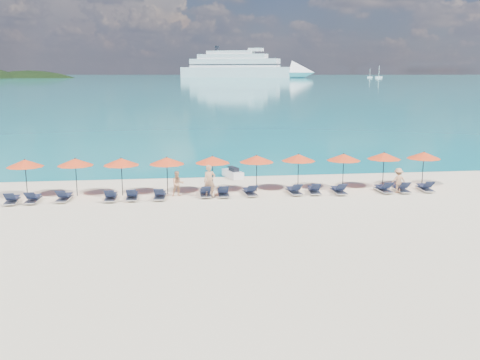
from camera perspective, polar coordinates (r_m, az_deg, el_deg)
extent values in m
plane|color=beige|center=(27.44, 0.79, -3.70)|extent=(1400.00, 1400.00, 0.00)
cube|color=#1FA9B2|center=(686.26, -7.03, 10.88)|extent=(1600.00, 1300.00, 0.01)
ellipsoid|color=black|center=(605.67, -21.33, 6.78)|extent=(162.00, 126.00, 85.50)
cube|color=white|center=(592.00, -0.40, 11.40)|extent=(120.34, 71.35, 11.11)
cone|color=white|center=(573.70, 6.73, 11.32)|extent=(32.44, 32.44, 24.45)
cube|color=white|center=(592.74, -0.61, 12.37)|extent=(96.74, 58.09, 8.89)
cube|color=white|center=(593.57, -0.82, 13.01)|extent=(75.82, 46.86, 5.56)
cube|color=white|center=(594.40, -1.03, 13.44)|extent=(52.22, 33.60, 3.89)
cube|color=black|center=(592.72, -0.61, 12.21)|extent=(97.94, 58.80, 1.00)
cube|color=black|center=(592.78, -0.61, 12.58)|extent=(95.53, 57.37, 1.00)
cylinder|color=black|center=(599.61, -2.46, 13.84)|extent=(4.89, 4.89, 6.11)
cube|color=white|center=(569.12, 14.58, 10.56)|extent=(6.85, 2.28, 1.83)
cylinder|color=white|center=(569.08, 14.61, 11.16)|extent=(0.41, 0.41, 11.42)
cube|color=white|center=(594.54, 13.68, 10.62)|extent=(5.36, 1.79, 1.43)
cylinder|color=white|center=(594.51, 13.70, 11.06)|extent=(0.32, 0.32, 8.94)
cube|color=white|center=(36.80, -0.78, 0.65)|extent=(1.35, 2.18, 0.47)
cube|color=black|center=(36.59, -0.67, 1.12)|extent=(0.67, 0.94, 0.30)
cylinder|color=black|center=(37.18, -1.10, 1.49)|extent=(0.46, 0.19, 0.05)
imported|color=tan|center=(30.94, -3.27, -0.14)|extent=(0.76, 0.56, 1.92)
imported|color=tan|center=(31.44, -6.67, -0.41)|extent=(0.79, 0.54, 1.50)
imported|color=tan|center=(33.53, 16.53, -0.05)|extent=(0.99, 0.49, 1.51)
cylinder|color=black|center=(33.29, -21.84, 0.12)|extent=(0.05, 0.05, 2.20)
cone|color=#E6431A|center=(33.13, -21.96, 1.68)|extent=(2.10, 2.10, 0.42)
sphere|color=black|center=(33.10, -21.99, 2.05)|extent=(0.08, 0.08, 0.08)
cylinder|color=black|center=(32.72, -17.07, 0.26)|extent=(0.05, 0.05, 2.20)
cone|color=#E6431A|center=(32.56, -17.16, 1.84)|extent=(2.10, 2.10, 0.42)
sphere|color=black|center=(32.52, -17.19, 2.23)|extent=(0.08, 0.08, 0.08)
cylinder|color=black|center=(32.13, -12.49, 0.30)|extent=(0.05, 0.05, 2.20)
cone|color=#E6431A|center=(31.97, -12.56, 1.91)|extent=(2.10, 2.10, 0.42)
sphere|color=black|center=(31.94, -12.57, 2.30)|extent=(0.08, 0.08, 0.08)
cylinder|color=black|center=(32.01, -7.77, 0.42)|extent=(0.05, 0.05, 2.20)
cone|color=#E6431A|center=(31.85, -7.81, 2.05)|extent=(2.10, 2.10, 0.42)
sphere|color=black|center=(31.81, -7.82, 2.44)|extent=(0.08, 0.08, 0.08)
cylinder|color=black|center=(32.16, -2.94, 0.57)|extent=(0.05, 0.05, 2.20)
cone|color=#E6431A|center=(32.00, -2.95, 2.18)|extent=(2.10, 2.10, 0.42)
sphere|color=black|center=(31.96, -2.96, 2.57)|extent=(0.08, 0.08, 0.08)
cylinder|color=black|center=(32.44, 1.78, 0.67)|extent=(0.05, 0.05, 2.20)
cone|color=#E6431A|center=(32.28, 1.79, 2.28)|extent=(2.10, 2.10, 0.42)
sphere|color=black|center=(32.25, 1.79, 2.66)|extent=(0.08, 0.08, 0.08)
cylinder|color=black|center=(33.08, 6.22, 0.82)|extent=(0.05, 0.05, 2.20)
cone|color=#E6431A|center=(32.92, 6.26, 2.40)|extent=(2.10, 2.10, 0.42)
sphere|color=black|center=(32.89, 6.27, 2.77)|extent=(0.08, 0.08, 0.08)
cylinder|color=black|center=(33.65, 10.94, 0.86)|extent=(0.05, 0.05, 2.20)
cone|color=#E6431A|center=(33.50, 11.00, 2.41)|extent=(2.10, 2.10, 0.42)
sphere|color=black|center=(33.46, 11.02, 2.78)|extent=(0.08, 0.08, 0.08)
cylinder|color=black|center=(34.75, 15.04, 1.01)|extent=(0.05, 0.05, 2.20)
cone|color=#E6431A|center=(34.60, 15.12, 2.51)|extent=(2.10, 2.10, 0.42)
sphere|color=black|center=(34.56, 15.14, 2.87)|extent=(0.08, 0.08, 0.08)
cylinder|color=black|center=(35.71, 18.93, 1.06)|extent=(0.05, 0.05, 2.20)
cone|color=#E6431A|center=(35.57, 19.02, 2.51)|extent=(2.10, 2.10, 0.42)
sphere|color=black|center=(35.53, 19.04, 2.86)|extent=(0.08, 0.08, 0.08)
cube|color=silver|center=(32.23, -23.13, -2.08)|extent=(0.73, 1.74, 0.06)
cube|color=#172039|center=(32.44, -23.06, -1.70)|extent=(0.62, 1.13, 0.04)
cube|color=#172039|center=(31.62, -23.38, -1.59)|extent=(0.59, 0.57, 0.43)
cube|color=silver|center=(32.03, -21.19, -2.02)|extent=(0.66, 1.71, 0.06)
cube|color=#172039|center=(32.23, -21.09, -1.64)|extent=(0.58, 1.11, 0.04)
cube|color=#172039|center=(31.42, -21.50, -1.52)|extent=(0.56, 0.55, 0.43)
cube|color=silver|center=(31.82, -18.22, -1.89)|extent=(0.76, 1.75, 0.06)
cube|color=#172039|center=(32.02, -18.12, -1.51)|extent=(0.64, 1.14, 0.04)
cube|color=#172039|center=(31.21, -18.53, -1.40)|extent=(0.59, 0.58, 0.43)
cube|color=silver|center=(31.20, -13.61, -1.90)|extent=(0.63, 1.70, 0.06)
cube|color=#172039|center=(31.40, -13.58, -1.51)|extent=(0.55, 1.10, 0.04)
cube|color=#172039|center=(30.57, -13.75, -1.39)|extent=(0.55, 0.54, 0.43)
cube|color=silver|center=(31.15, -11.43, -1.82)|extent=(0.64, 1.71, 0.06)
cube|color=#172039|center=(31.36, -11.41, -1.43)|extent=(0.56, 1.11, 0.04)
cube|color=#172039|center=(30.53, -11.52, -1.31)|extent=(0.56, 0.54, 0.43)
cube|color=silver|center=(31.05, -8.53, -1.76)|extent=(0.73, 1.74, 0.06)
cube|color=#172039|center=(31.25, -8.50, -1.37)|extent=(0.62, 1.13, 0.04)
cube|color=#172039|center=(30.42, -8.64, -1.25)|extent=(0.58, 0.57, 0.43)
cube|color=silver|center=(31.38, -3.71, -1.51)|extent=(0.62, 1.70, 0.06)
cube|color=#172039|center=(31.59, -3.74, -1.13)|extent=(0.55, 1.10, 0.04)
cube|color=#172039|center=(30.76, -3.66, -1.00)|extent=(0.55, 0.54, 0.43)
cube|color=silver|center=(31.39, -1.81, -1.49)|extent=(0.67, 1.72, 0.06)
cube|color=#172039|center=(31.60, -1.84, -1.10)|extent=(0.58, 1.12, 0.04)
cube|color=#172039|center=(30.77, -1.75, -0.97)|extent=(0.57, 0.55, 0.43)
cube|color=silver|center=(31.61, 1.06, -1.39)|extent=(0.77, 1.75, 0.06)
cube|color=#172039|center=(31.81, 0.96, -1.01)|extent=(0.65, 1.15, 0.04)
cube|color=#172039|center=(31.00, 1.30, -0.88)|extent=(0.60, 0.58, 0.43)
cube|color=silver|center=(32.07, 5.79, -1.26)|extent=(0.74, 1.74, 0.06)
cube|color=#172039|center=(32.26, 5.66, -0.89)|extent=(0.63, 1.14, 0.04)
cube|color=#172039|center=(31.46, 6.09, -0.75)|extent=(0.59, 0.57, 0.43)
cube|color=silver|center=(32.36, 7.90, -1.20)|extent=(0.78, 1.75, 0.06)
cube|color=#172039|center=(32.57, 7.83, -0.83)|extent=(0.65, 1.15, 0.04)
cube|color=#172039|center=(31.74, 8.08, -0.69)|extent=(0.60, 0.59, 0.43)
cube|color=silver|center=(32.55, 10.48, -1.20)|extent=(0.63, 1.70, 0.06)
cube|color=#172039|center=(32.75, 10.36, -0.84)|extent=(0.56, 1.10, 0.04)
cube|color=#172039|center=(31.95, 10.80, -0.70)|extent=(0.55, 0.54, 0.43)
cube|color=silver|center=(33.54, 15.03, -1.04)|extent=(0.70, 1.73, 0.06)
cube|color=#172039|center=(33.72, 14.86, -0.68)|extent=(0.60, 1.12, 0.04)
cube|color=#172039|center=(32.96, 15.46, -0.54)|extent=(0.57, 0.56, 0.43)
cube|color=silver|center=(33.92, 16.80, -1.00)|extent=(0.68, 1.72, 0.06)
cube|color=#172039|center=(34.11, 16.66, -0.64)|extent=(0.59, 1.12, 0.04)
cube|color=#172039|center=(33.34, 17.20, -0.51)|extent=(0.57, 0.55, 0.43)
cube|color=silver|center=(34.62, 19.12, -0.89)|extent=(0.73, 1.74, 0.06)
cube|color=#172039|center=(34.82, 18.98, -0.55)|extent=(0.62, 1.13, 0.04)
cube|color=#172039|center=(34.05, 19.52, -0.42)|extent=(0.58, 0.57, 0.43)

